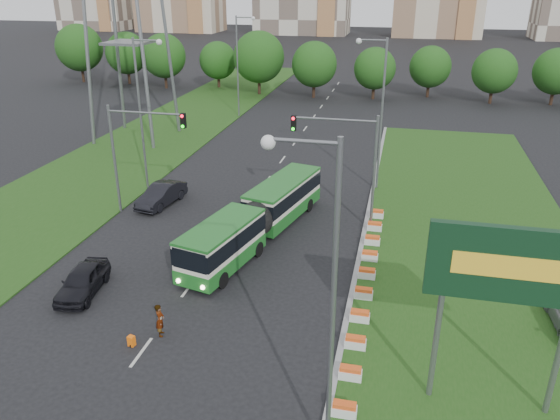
% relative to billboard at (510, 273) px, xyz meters
% --- Properties ---
extents(ground, '(360.00, 360.00, 0.00)m').
position_rel_billboard_xyz_m(ground, '(-12.25, 6.00, -6.16)').
color(ground, black).
rests_on(ground, ground).
extents(grass_median, '(14.00, 60.00, 0.15)m').
position_rel_billboard_xyz_m(grass_median, '(0.75, 14.00, -6.09)').
color(grass_median, '#1E4814').
rests_on(grass_median, ground).
extents(median_kerb, '(0.30, 60.00, 0.18)m').
position_rel_billboard_xyz_m(median_kerb, '(-6.20, 14.00, -6.07)').
color(median_kerb, gray).
rests_on(median_kerb, ground).
extents(left_verge, '(12.00, 110.00, 0.10)m').
position_rel_billboard_xyz_m(left_verge, '(-30.25, 31.00, -6.11)').
color(left_verge, '#1E4814').
rests_on(left_verge, ground).
extents(lane_markings, '(0.20, 100.00, 0.01)m').
position_rel_billboard_xyz_m(lane_markings, '(-15.25, 26.00, -6.16)').
color(lane_markings, beige).
rests_on(lane_markings, ground).
extents(flower_planters, '(1.10, 20.30, 0.60)m').
position_rel_billboard_xyz_m(flower_planters, '(-5.55, 7.90, -5.71)').
color(flower_planters, white).
rests_on(flower_planters, grass_median).
extents(billboard, '(6.00, 0.37, 8.00)m').
position_rel_billboard_xyz_m(billboard, '(0.00, 0.00, 0.00)').
color(billboard, slate).
rests_on(billboard, ground).
extents(traffic_mast_median, '(5.76, 0.32, 8.00)m').
position_rel_billboard_xyz_m(traffic_mast_median, '(-7.47, 16.00, -0.81)').
color(traffic_mast_median, slate).
rests_on(traffic_mast_median, ground).
extents(traffic_mast_left, '(5.76, 0.32, 8.00)m').
position_rel_billboard_xyz_m(traffic_mast_left, '(-22.63, 15.00, -0.81)').
color(traffic_mast_left, slate).
rests_on(traffic_mast_left, ground).
extents(street_lamps, '(36.00, 60.00, 12.00)m').
position_rel_billboard_xyz_m(street_lamps, '(-15.25, 16.00, -0.16)').
color(street_lamps, slate).
rests_on(street_lamps, ground).
extents(tree_line, '(120.00, 8.00, 9.00)m').
position_rel_billboard_xyz_m(tree_line, '(-2.25, 61.00, -1.66)').
color(tree_line, '#1B4C14').
rests_on(tree_line, ground).
extents(articulated_bus, '(2.42, 15.51, 2.55)m').
position_rel_billboard_xyz_m(articulated_bus, '(-13.17, 12.79, -4.60)').
color(articulated_bus, silver).
rests_on(articulated_bus, ground).
extents(car_left_near, '(2.42, 4.70, 1.53)m').
position_rel_billboard_xyz_m(car_left_near, '(-20.68, 4.11, -5.40)').
color(car_left_near, black).
rests_on(car_left_near, ground).
extents(car_left_far, '(2.49, 5.11, 1.61)m').
position_rel_billboard_xyz_m(car_left_far, '(-21.81, 16.95, -5.36)').
color(car_left_far, black).
rests_on(car_left_far, ground).
extents(pedestrian, '(0.58, 0.72, 1.71)m').
position_rel_billboard_xyz_m(pedestrian, '(-14.90, 1.48, -5.31)').
color(pedestrian, gray).
rests_on(pedestrian, ground).
extents(shopping_trolley, '(0.31, 0.32, 0.53)m').
position_rel_billboard_xyz_m(shopping_trolley, '(-15.91, 0.37, -5.90)').
color(shopping_trolley, orange).
rests_on(shopping_trolley, ground).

